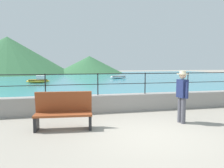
{
  "coord_description": "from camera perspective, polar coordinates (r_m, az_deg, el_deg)",
  "views": [
    {
      "loc": [
        -2.41,
        -5.32,
        1.96
      ],
      "look_at": [
        -0.32,
        3.7,
        1.1
      ],
      "focal_mm": 34.18,
      "sensor_mm": 36.0,
      "label": 1
    }
  ],
  "objects": [
    {
      "name": "bench_main",
      "position": [
        6.66,
        -12.8,
        -6.96
      ],
      "size": [
        1.75,
        0.72,
        1.13
      ],
      "color": "brown",
      "rests_on": "ground"
    },
    {
      "name": "ground_plane",
      "position": [
        6.15,
        11.01,
        -13.35
      ],
      "size": [
        120.0,
        120.0,
        0.0
      ],
      "primitive_type": "plane",
      "color": "gray"
    },
    {
      "name": "hill_main",
      "position": [
        49.63,
        -26.1,
        6.93
      ],
      "size": [
        26.08,
        26.08,
        7.68
      ],
      "primitive_type": "cone",
      "color": "#33663D",
      "rests_on": "ground"
    },
    {
      "name": "hill_secondary",
      "position": [
        47.44,
        -6.05,
        5.18
      ],
      "size": [
        14.81,
        14.81,
        3.78
      ],
      "primitive_type": "cone",
      "color": "#33663D",
      "rests_on": "ground"
    },
    {
      "name": "boat_2",
      "position": [
        28.65,
        1.68,
        1.88
      ],
      "size": [
        2.37,
        1.1,
        0.36
      ],
      "color": "white",
      "rests_on": "lake_water"
    },
    {
      "name": "promenade_wall",
      "position": [
        8.99,
        2.69,
        -5.01
      ],
      "size": [
        20.0,
        0.56,
        0.7
      ],
      "primitive_type": "cube",
      "color": "gray",
      "rests_on": "ground"
    },
    {
      "name": "railing",
      "position": [
        8.87,
        2.72,
        1.23
      ],
      "size": [
        18.44,
        0.04,
        0.9
      ],
      "color": "black",
      "rests_on": "promenade_wall"
    },
    {
      "name": "boat_1",
      "position": [
        22.99,
        -19.08,
        0.93
      ],
      "size": [
        2.35,
        1.05,
        0.76
      ],
      "color": "gold",
      "rests_on": "lake_water"
    },
    {
      "name": "lake_water",
      "position": [
        31.31,
        -8.63,
        1.7
      ],
      "size": [
        64.0,
        44.32,
        0.06
      ],
      "primitive_type": "cube",
      "color": "teal",
      "rests_on": "ground"
    },
    {
      "name": "person_walking",
      "position": [
        7.44,
        18.25,
        -2.54
      ],
      "size": [
        0.38,
        0.57,
        1.75
      ],
      "color": "#4C4C56",
      "rests_on": "ground"
    }
  ]
}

